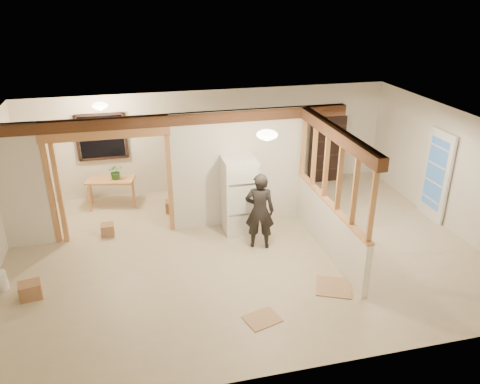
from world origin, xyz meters
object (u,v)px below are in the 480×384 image
object	(u,v)px
bookshelf	(327,148)
woman	(260,211)
work_table	(112,192)
shop_vac	(31,213)
refrigerator	(239,195)

from	to	relation	value
bookshelf	woman	bearing A→B (deg)	-131.74
work_table	woman	bearing A→B (deg)	-30.64
shop_vac	bookshelf	world-z (taller)	bookshelf
shop_vac	refrigerator	bearing A→B (deg)	-16.92
refrigerator	bookshelf	xyz separation A→B (m)	(2.88, 2.22, 0.07)
refrigerator	bookshelf	world-z (taller)	bookshelf
woman	bookshelf	xyz separation A→B (m)	(2.66, 2.98, 0.09)
refrigerator	work_table	xyz separation A→B (m)	(-2.63, 1.87, -0.47)
refrigerator	work_table	bearing A→B (deg)	144.61
refrigerator	shop_vac	bearing A→B (deg)	163.08
shop_vac	bookshelf	bearing A→B (deg)	7.10
refrigerator	work_table	world-z (taller)	refrigerator
work_table	bookshelf	size ratio (longest dim) A/B	0.61
woman	bookshelf	size ratio (longest dim) A/B	0.90
bookshelf	work_table	bearing A→B (deg)	-176.36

